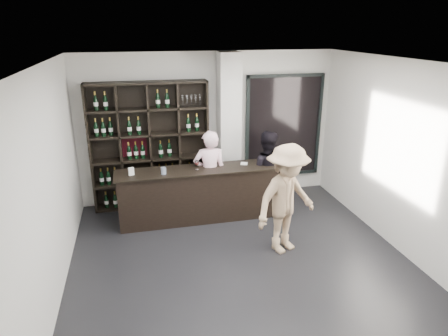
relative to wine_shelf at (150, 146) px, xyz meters
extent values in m
cube|color=black|center=(1.15, -2.57, -1.20)|extent=(5.00, 5.50, 0.01)
cube|color=silver|center=(1.50, -0.10, 0.25)|extent=(0.40, 0.40, 2.90)
cube|color=black|center=(2.70, 0.12, 0.20)|extent=(1.60, 0.08, 2.10)
cube|color=black|center=(2.70, 0.12, 0.20)|extent=(1.48, 0.02, 1.98)
cube|color=black|center=(0.80, -0.82, -0.73)|extent=(2.86, 0.54, 0.94)
cube|color=black|center=(0.80, -0.82, -0.25)|extent=(2.94, 0.62, 0.03)
imported|color=#FFCDDB|center=(1.00, -0.72, -0.39)|extent=(0.62, 0.43, 1.62)
imported|color=black|center=(2.06, -0.72, -0.42)|extent=(0.90, 0.80, 1.55)
imported|color=tan|center=(1.90, -2.17, -0.34)|extent=(1.28, 1.03, 1.73)
cylinder|color=silver|center=(0.16, -0.93, -0.17)|extent=(0.09, 0.09, 0.12)
cube|color=white|center=(1.63, -0.74, -0.22)|extent=(0.15, 0.15, 0.02)
cube|color=white|center=(-0.37, -0.86, -0.17)|extent=(0.10, 0.07, 0.13)
camera|label=1|loc=(-0.25, -7.33, 2.15)|focal=32.00mm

